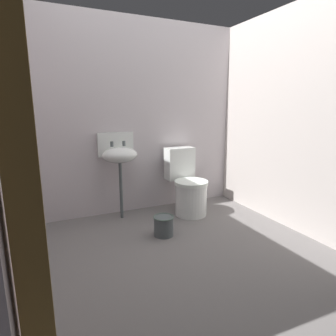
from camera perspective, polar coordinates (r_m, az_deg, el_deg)
name	(u,v)px	position (r m, az deg, el deg)	size (l,w,h in m)	color
ground_plane	(180,251)	(2.75, 2.50, -16.40)	(2.93, 2.62, 0.08)	slate
wall_back	(138,118)	(3.49, -6.13, 9.98)	(2.93, 0.10, 2.29)	#BFB7BB
wall_left	(6,127)	(2.26, -30.08, 7.13)	(0.10, 2.42, 2.29)	beige
wall_right	(287,120)	(3.30, 22.91, 8.96)	(0.10, 2.42, 2.29)	beige
wooden_door_post	(18,145)	(1.19, -28.08, 4.10)	(0.13, 0.13, 2.29)	brown
toilet_near_wall	(187,187)	(3.45, 3.97, -3.87)	(0.41, 0.60, 0.78)	white
sink	(119,154)	(3.24, -9.90, 2.78)	(0.42, 0.35, 0.99)	#4B5355
bucket	(164,225)	(2.90, -0.89, -11.55)	(0.21, 0.21, 0.20)	#4B5355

